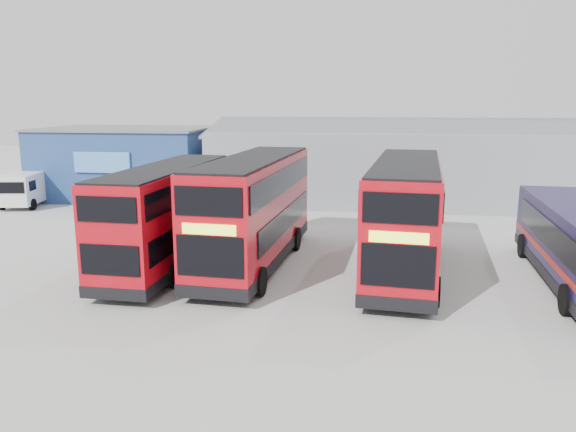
{
  "coord_description": "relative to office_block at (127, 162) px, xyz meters",
  "views": [
    {
      "loc": [
        3.67,
        -21.85,
        7.2
      ],
      "look_at": [
        0.32,
        2.31,
        2.1
      ],
      "focal_mm": 35.0,
      "sensor_mm": 36.0,
      "label": 1
    }
  ],
  "objects": [
    {
      "name": "ground_plane",
      "position": [
        14.0,
        -17.99,
        -2.58
      ],
      "size": [
        120.0,
        120.0,
        0.0
      ],
      "primitive_type": "plane",
      "color": "#9B9B96",
      "rests_on": "ground"
    },
    {
      "name": "office_block",
      "position": [
        0.0,
        0.0,
        0.0
      ],
      "size": [
        12.3,
        8.32,
        5.12
      ],
      "color": "navy",
      "rests_on": "ground"
    },
    {
      "name": "maintenance_shed",
      "position": [
        22.0,
        2.01,
        0.02
      ],
      "size": [
        30.5,
        12.0,
        5.89
      ],
      "color": "gray",
      "rests_on": "ground"
    },
    {
      "name": "double_decker_left",
      "position": [
        9.28,
        -17.15,
        -0.39
      ],
      "size": [
        3.0,
        10.53,
        4.41
      ],
      "rotation": [
        0.0,
        0.0,
        3.1
      ],
      "color": "#B20A15",
      "rests_on": "ground"
    },
    {
      "name": "double_decker_centre",
      "position": [
        12.91,
        -16.33,
        -0.21
      ],
      "size": [
        3.57,
        11.42,
        4.76
      ],
      "rotation": [
        0.0,
        0.0,
        -0.08
      ],
      "color": "#B20A15",
      "rests_on": "ground"
    },
    {
      "name": "double_decker_right",
      "position": [
        19.35,
        -16.57,
        -0.23
      ],
      "size": [
        3.8,
        11.37,
        4.72
      ],
      "rotation": [
        0.0,
        0.0,
        -0.1
      ],
      "color": "#B20A15",
      "rests_on": "ground"
    },
    {
      "name": "panel_van",
      "position": [
        -5.33,
        -4.51,
        -1.29
      ],
      "size": [
        2.89,
        5.52,
        2.3
      ],
      "rotation": [
        0.0,
        0.0,
        0.15
      ],
      "color": "silver",
      "rests_on": "ground"
    }
  ]
}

